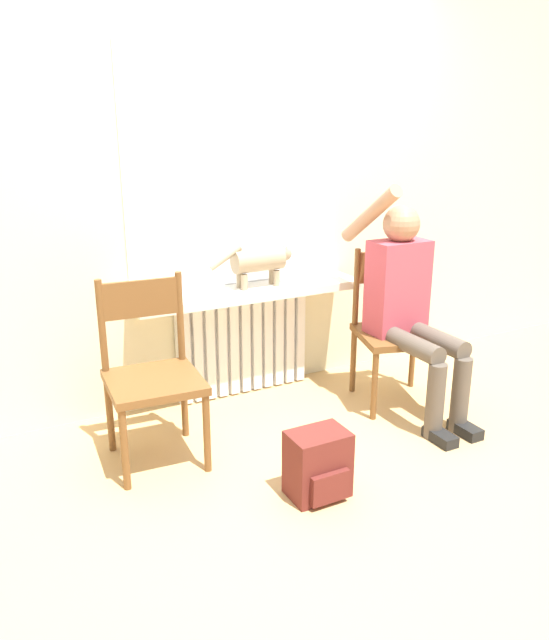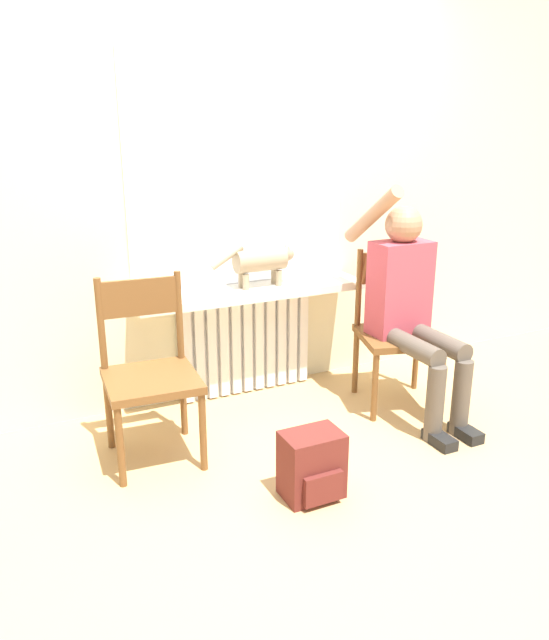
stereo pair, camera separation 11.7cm
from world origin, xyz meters
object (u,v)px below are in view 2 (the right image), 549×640
chair_left (149,370)px  backpack (312,466)px  chair_right (397,328)px  person (410,301)px  cat (262,261)px

chair_left → backpack: chair_left is taller
chair_left → chair_right: same height
person → backpack: person is taller
backpack → person: bearing=31.0°
cat → backpack: size_ratio=1.68×
chair_right → cat: size_ratio=1.74×
chair_right → cat: 0.90m
chair_left → backpack: size_ratio=2.93×
chair_right → cat: cat is taller
chair_left → person: size_ratio=0.70×
cat → backpack: (-0.26, -1.12, -0.71)m
chair_left → person: bearing=-1.0°
chair_left → chair_right: 1.50m
person → backpack: bearing=-149.0°
chair_left → person: person is taller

